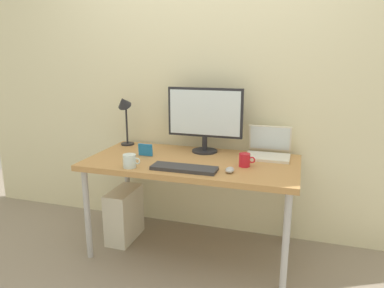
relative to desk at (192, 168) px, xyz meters
The scene contains 12 objects.
ground_plane 0.67m from the desk, ahead, with size 6.00×6.00×0.00m, color gray.
back_wall 0.77m from the desk, 90.00° to the left, with size 4.40×0.04×2.60m, color beige.
desk is the anchor object (origin of this frame).
monitor 0.42m from the desk, 83.30° to the left, with size 0.59×0.20×0.50m.
laptop 0.59m from the desk, 26.86° to the left, with size 0.32×0.28×0.22m.
desk_lamp 0.79m from the desk, 159.72° to the left, with size 0.11×0.16×0.43m.
keyboard 0.25m from the desk, 85.64° to the right, with size 0.44×0.14×0.02m, color #333338.
mouse 0.38m from the desk, 31.61° to the right, with size 0.06×0.09×0.03m, color #B2B2B7.
coffee_mug 0.41m from the desk, ahead, with size 0.11×0.08×0.09m.
glass_cup 0.47m from the desk, 140.02° to the right, with size 0.12×0.09×0.09m.
photo_frame 0.38m from the desk, behind, with size 0.11×0.02×0.09m, color #1E72BF.
computer_tower 0.74m from the desk, behind, with size 0.18×0.36×0.42m, color silver.
Camera 1 is at (0.73, -2.37, 1.47)m, focal length 33.29 mm.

